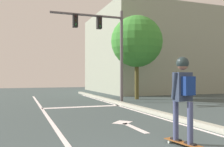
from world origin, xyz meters
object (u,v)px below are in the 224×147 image
object	(u,v)px
traffic_signal_mast	(104,37)
roadside_tree	(137,42)
skateboard	(183,143)
skater	(183,88)

from	to	relation	value
traffic_signal_mast	roadside_tree	size ratio (longest dim) A/B	0.98
skateboard	skater	distance (m)	1.07
skateboard	roadside_tree	size ratio (longest dim) A/B	0.18
skateboard	skater	bearing A→B (deg)	-79.63
skater	roadside_tree	distance (m)	10.53
skateboard	roadside_tree	bearing A→B (deg)	69.39
skater	traffic_signal_mast	size ratio (longest dim) A/B	0.34
traffic_signal_mast	roadside_tree	world-z (taller)	roadside_tree
traffic_signal_mast	skateboard	bearing A→B (deg)	-97.77
skateboard	roadside_tree	xyz separation A→B (m)	(3.61, 9.60, 3.40)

